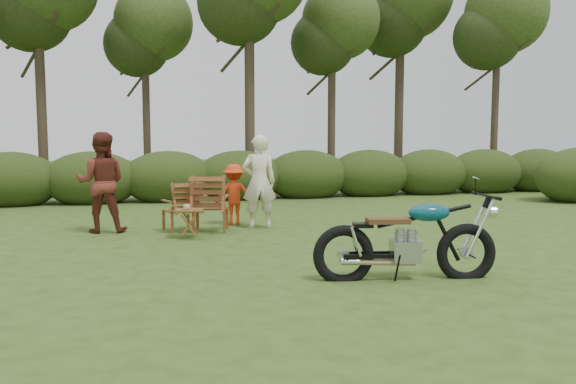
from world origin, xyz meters
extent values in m
plane|color=#274717|center=(0.00, 0.00, 0.00)|extent=(80.00, 80.00, 0.00)
cylinder|color=#342B1C|center=(-5.50, 11.10, 3.60)|extent=(0.28, 0.28, 7.20)
cylinder|color=#342B1C|center=(-2.50, 12.20, 3.15)|extent=(0.24, 0.24, 6.30)
sphere|color=#2E4218|center=(-2.50, 12.20, 5.11)|extent=(2.52, 2.52, 2.52)
cylinder|color=#342B1C|center=(0.50, 10.00, 3.83)|extent=(0.30, 0.30, 7.65)
cylinder|color=#342B1C|center=(3.50, 11.10, 3.24)|extent=(0.26, 0.26, 6.48)
sphere|color=#2E4218|center=(3.50, 11.10, 5.26)|extent=(2.59, 2.59, 2.59)
cylinder|color=#342B1C|center=(6.50, 12.20, 3.96)|extent=(0.32, 0.32, 7.92)
sphere|color=#2E4218|center=(6.50, 12.20, 6.42)|extent=(3.17, 3.17, 3.17)
cylinder|color=#342B1C|center=(9.00, 10.00, 3.42)|extent=(0.24, 0.24, 6.84)
sphere|color=#2E4218|center=(9.00, 10.00, 5.55)|extent=(2.74, 2.74, 2.74)
ellipsoid|color=#233413|center=(-6.00, 9.00, 0.63)|extent=(2.52, 1.68, 1.51)
ellipsoid|color=#233413|center=(-4.00, 9.00, 0.63)|extent=(2.52, 1.68, 1.51)
ellipsoid|color=#233413|center=(-2.00, 9.00, 0.63)|extent=(2.52, 1.68, 1.51)
ellipsoid|color=#233413|center=(0.00, 9.00, 0.63)|extent=(2.52, 1.68, 1.51)
ellipsoid|color=#233413|center=(2.00, 9.00, 0.63)|extent=(2.52, 1.68, 1.51)
ellipsoid|color=#233413|center=(4.00, 9.00, 0.63)|extent=(2.52, 1.68, 1.51)
ellipsoid|color=#233413|center=(6.00, 9.00, 0.63)|extent=(2.52, 1.68, 1.51)
ellipsoid|color=#233413|center=(8.00, 9.00, 0.63)|extent=(2.52, 1.68, 1.51)
ellipsoid|color=#233413|center=(10.00, 9.00, 0.63)|extent=(2.52, 1.68, 1.51)
imported|color=beige|center=(-2.00, 2.88, 0.56)|extent=(0.13, 0.13, 0.09)
imported|color=#F7E8CB|center=(-0.55, 3.73, 0.00)|extent=(0.68, 0.47, 1.79)
imported|color=maroon|center=(-3.45, 3.98, 0.00)|extent=(0.95, 0.78, 1.84)
imported|color=red|center=(-0.95, 4.26, 0.00)|extent=(0.83, 0.53, 1.21)
camera|label=1|loc=(-2.79, -6.81, 1.73)|focal=35.00mm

